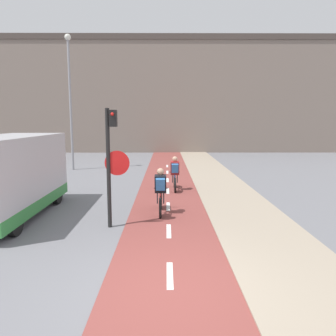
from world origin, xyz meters
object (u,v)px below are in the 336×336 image
object	(u,v)px
cyclist_near	(161,192)
cyclist_far	(175,174)
street_lamp_far	(70,90)
van	(9,178)
traffic_light_pole	(111,155)

from	to	relation	value
cyclist_near	cyclist_far	size ratio (longest dim) A/B	1.01
street_lamp_far	cyclist_far	world-z (taller)	street_lamp_far
van	cyclist_near	bearing A→B (deg)	4.09
street_lamp_far	van	world-z (taller)	street_lamp_far
cyclist_far	traffic_light_pole	bearing A→B (deg)	-110.97
street_lamp_far	cyclist_near	world-z (taller)	street_lamp_far
traffic_light_pole	street_lamp_far	bearing A→B (deg)	110.98
traffic_light_pole	cyclist_near	distance (m)	2.25
traffic_light_pole	van	world-z (taller)	traffic_light_pole
street_lamp_far	cyclist_far	distance (m)	9.29
traffic_light_pole	cyclist_far	bearing A→B (deg)	69.03
cyclist_far	van	size ratio (longest dim) A/B	0.32
traffic_light_pole	cyclist_near	bearing A→B (deg)	44.79
street_lamp_far	van	bearing A→B (deg)	-84.95
cyclist_near	van	size ratio (longest dim) A/B	0.33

